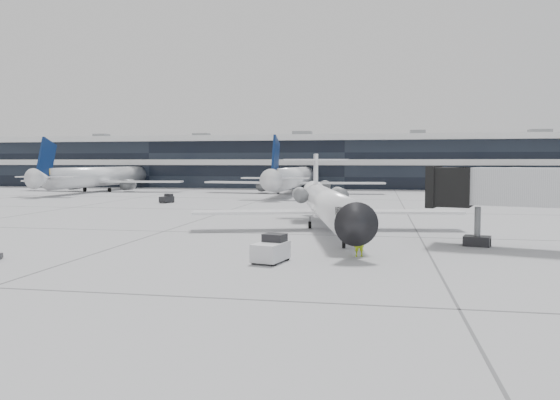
# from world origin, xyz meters

# --- Properties ---
(ground) EXTENTS (220.00, 220.00, 0.00)m
(ground) POSITION_xyz_m (0.00, 0.00, 0.00)
(ground) COLOR gray
(ground) RESTS_ON ground
(terminal) EXTENTS (170.00, 22.00, 10.00)m
(terminal) POSITION_xyz_m (0.00, 82.00, 5.00)
(terminal) COLOR black
(terminal) RESTS_ON ground
(bg_jet_left) EXTENTS (32.00, 40.00, 9.60)m
(bg_jet_left) POSITION_xyz_m (-45.00, 55.00, 0.00)
(bg_jet_left) COLOR white
(bg_jet_left) RESTS_ON ground
(bg_jet_center) EXTENTS (32.00, 40.00, 9.60)m
(bg_jet_center) POSITION_xyz_m (-8.00, 55.00, 0.00)
(bg_jet_center) COLOR white
(bg_jet_center) RESTS_ON ground
(bg_jet_right) EXTENTS (32.00, 40.00, 9.60)m
(bg_jet_right) POSITION_xyz_m (32.00, 55.00, 0.00)
(bg_jet_right) COLOR white
(bg_jet_right) RESTS_ON ground
(regional_jet) EXTENTS (22.08, 27.52, 6.39)m
(regional_jet) POSITION_xyz_m (2.84, 3.32, 2.18)
(regional_jet) COLOR white
(regional_jet) RESTS_ON ground
(ramp_worker) EXTENTS (0.79, 0.67, 1.83)m
(ramp_worker) POSITION_xyz_m (5.83, -9.00, 0.92)
(ramp_worker) COLOR #B4DD17
(ramp_worker) RESTS_ON ground
(baggage_tug) EXTENTS (1.95, 2.67, 1.53)m
(baggage_tug) POSITION_xyz_m (1.09, -11.62, 0.68)
(baggage_tug) COLOR silver
(baggage_tug) RESTS_ON ground
(traffic_cone) EXTENTS (0.45, 0.45, 0.59)m
(traffic_cone) POSITION_xyz_m (0.95, 13.95, 0.28)
(traffic_cone) COLOR #E1410B
(traffic_cone) RESTS_ON ground
(far_tug) EXTENTS (1.70, 2.18, 1.22)m
(far_tug) POSITION_xyz_m (-21.48, 29.03, 0.55)
(far_tug) COLOR black
(far_tug) RESTS_ON ground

